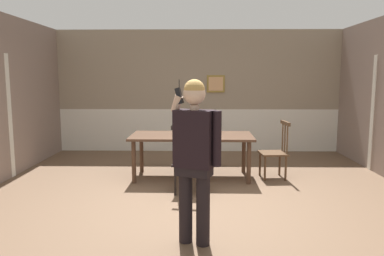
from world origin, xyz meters
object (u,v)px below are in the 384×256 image
Objects in this scene: chair_near_window at (275,151)px; chair_by_doorway at (190,161)px; person_figure at (195,151)px; dining_table at (192,139)px.

chair_by_doorway reaches higher than chair_near_window.
person_figure reaches higher than chair_near_window.
chair_near_window is at bearing -0.50° from dining_table.
chair_by_doorway is at bearing -65.32° from person_figure.
chair_near_window is 0.95× the size of chair_by_doorway.
person_figure is at bearing -88.19° from dining_table.
chair_near_window is at bearing 38.22° from chair_by_doorway.
dining_table is at bearing -66.73° from person_figure.
chair_by_doorway reaches higher than dining_table.
dining_table is 2.01× the size of chair_by_doorway.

